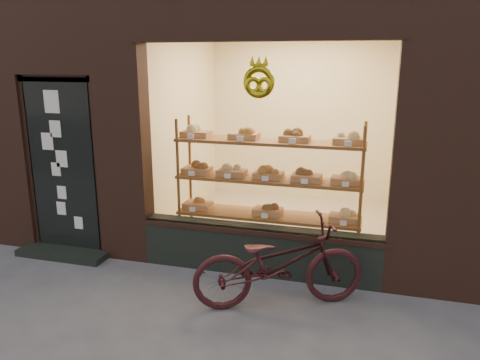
% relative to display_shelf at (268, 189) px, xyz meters
% --- Properties ---
extents(display_shelf, '(2.20, 0.45, 1.70)m').
position_rel_display_shelf_xyz_m(display_shelf, '(0.00, 0.00, 0.00)').
color(display_shelf, brown).
rests_on(display_shelf, ground).
extents(bicycle, '(1.79, 1.22, 0.89)m').
position_rel_display_shelf_xyz_m(bicycle, '(0.35, -1.09, -0.43)').
color(bicycle, '#351217').
rests_on(bicycle, ground).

